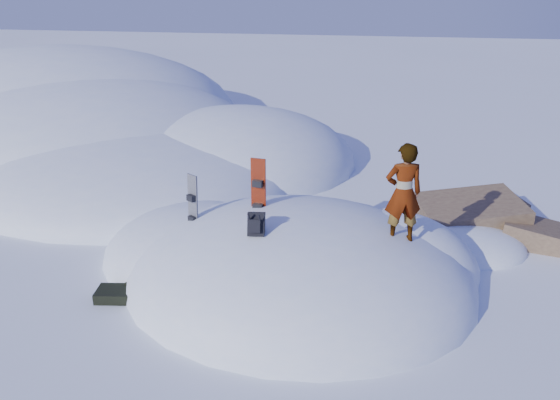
% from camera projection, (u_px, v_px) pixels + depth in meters
% --- Properties ---
extents(ground, '(120.00, 120.00, 0.00)m').
position_uv_depth(ground, '(298.00, 282.00, 11.00)').
color(ground, white).
rests_on(ground, ground).
extents(snow_mound, '(8.00, 6.00, 3.00)m').
position_uv_depth(snow_mound, '(292.00, 275.00, 11.25)').
color(snow_mound, white).
rests_on(snow_mound, ground).
extents(snow_ridge, '(21.50, 18.50, 6.40)m').
position_uv_depth(snow_ridge, '(89.00, 134.00, 22.03)').
color(snow_ridge, white).
rests_on(snow_ridge, ground).
extents(rock_outcrop, '(4.68, 4.41, 1.68)m').
position_uv_depth(rock_outcrop, '(474.00, 236.00, 13.00)').
color(rock_outcrop, '#796245').
rests_on(rock_outcrop, ground).
extents(snowboard_red, '(0.31, 0.17, 1.65)m').
position_uv_depth(snowboard_red, '(258.00, 197.00, 10.89)').
color(snowboard_red, red).
rests_on(snowboard_red, snow_mound).
extents(snowboard_dark, '(0.29, 0.27, 1.53)m').
position_uv_depth(snowboard_dark, '(193.00, 210.00, 10.99)').
color(snowboard_dark, black).
rests_on(snowboard_dark, snow_mound).
extents(backpack, '(0.36, 0.43, 0.51)m').
position_uv_depth(backpack, '(256.00, 224.00, 9.75)').
color(backpack, black).
rests_on(backpack, snow_mound).
extents(gear_pile, '(0.97, 0.74, 0.26)m').
position_uv_depth(gear_pile, '(120.00, 293.00, 10.37)').
color(gear_pile, black).
rests_on(gear_pile, ground).
extents(person, '(0.77, 0.61, 1.86)m').
position_uv_depth(person, '(403.00, 193.00, 9.78)').
color(person, slate).
rests_on(person, snow_mound).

